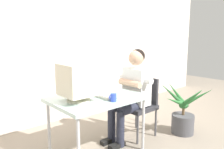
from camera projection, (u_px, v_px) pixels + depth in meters
wall_back at (61, 34)px, 3.92m from camera, size 8.00×0.10×3.00m
desk at (97, 101)px, 2.83m from camera, size 1.11×0.78×0.74m
crt_monitor at (78, 80)px, 2.61m from camera, size 0.38×0.37×0.44m
keyboard at (101, 95)px, 2.86m from camera, size 0.19×0.48×0.03m
office_chair at (140, 103)px, 3.41m from camera, size 0.45×0.45×0.86m
person_seated at (132, 90)px, 3.26m from camera, size 0.70×0.58×1.30m
potted_plant at (183, 114)px, 3.49m from camera, size 0.90×0.76×0.80m
desk_mug at (113, 97)px, 2.62m from camera, size 0.07×0.08×0.09m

